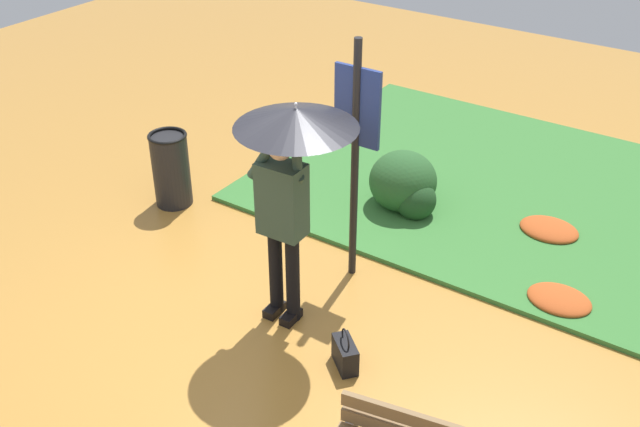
{
  "coord_description": "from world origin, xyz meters",
  "views": [
    {
      "loc": [
        3.21,
        -3.9,
        4.22
      ],
      "look_at": [
        0.14,
        0.65,
        0.85
      ],
      "focal_mm": 42.03,
      "sensor_mm": 36.0,
      "label": 1
    }
  ],
  "objects_px": {
    "handbag": "(345,354)",
    "trash_bin": "(171,169)",
    "person_with_umbrella": "(290,160)",
    "info_sign_post": "(356,134)"
  },
  "relations": [
    {
      "from": "handbag",
      "to": "trash_bin",
      "type": "xyz_separation_m",
      "value": [
        -2.95,
        1.14,
        0.29
      ]
    },
    {
      "from": "person_with_umbrella",
      "to": "handbag",
      "type": "xyz_separation_m",
      "value": [
        0.71,
        -0.27,
        -1.42
      ]
    },
    {
      "from": "person_with_umbrella",
      "to": "info_sign_post",
      "type": "bearing_deg",
      "value": 85.43
    },
    {
      "from": "handbag",
      "to": "trash_bin",
      "type": "distance_m",
      "value": 3.17
    },
    {
      "from": "person_with_umbrella",
      "to": "trash_bin",
      "type": "bearing_deg",
      "value": 158.75
    },
    {
      "from": "handbag",
      "to": "trash_bin",
      "type": "bearing_deg",
      "value": 158.84
    },
    {
      "from": "info_sign_post",
      "to": "handbag",
      "type": "bearing_deg",
      "value": -60.83
    },
    {
      "from": "info_sign_post",
      "to": "handbag",
      "type": "height_order",
      "value": "info_sign_post"
    },
    {
      "from": "handbag",
      "to": "person_with_umbrella",
      "type": "bearing_deg",
      "value": 159.12
    },
    {
      "from": "info_sign_post",
      "to": "trash_bin",
      "type": "xyz_separation_m",
      "value": [
        -2.31,
        -0.0,
        -1.03
      ]
    }
  ]
}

